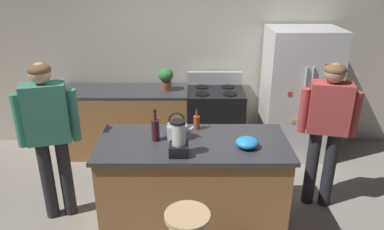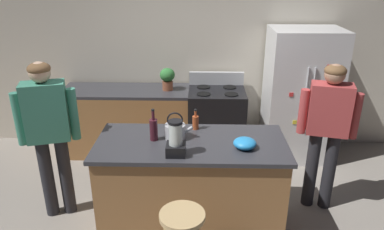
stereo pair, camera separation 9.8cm
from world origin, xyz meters
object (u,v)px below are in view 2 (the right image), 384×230
at_px(mixing_bowl, 245,143).
at_px(kitchen_island, 191,183).
at_px(refrigerator, 300,95).
at_px(blender_appliance, 176,141).
at_px(bottle_wine, 154,129).
at_px(bar_stool, 182,230).
at_px(tea_kettle, 175,131).
at_px(person_by_sink_right, 327,125).
at_px(bottle_cooking_sauce, 196,122).
at_px(potted_plant, 167,77).
at_px(stove_range, 216,122).
at_px(person_by_island_left, 48,127).

bearing_deg(mixing_bowl, kitchen_island, 166.65).
relative_size(refrigerator, blender_appliance, 5.42).
relative_size(refrigerator, bottle_wine, 5.55).
distance_m(bar_stool, tea_kettle, 0.99).
xyz_separation_m(person_by_sink_right, tea_kettle, (-1.53, -0.25, 0.03)).
height_order(bottle_cooking_sauce, tea_kettle, tea_kettle).
xyz_separation_m(bar_stool, tea_kettle, (-0.11, 0.87, 0.46)).
relative_size(potted_plant, tea_kettle, 1.09).
height_order(stove_range, person_by_island_left, person_by_island_left).
distance_m(stove_range, mixing_bowl, 1.73).
height_order(blender_appliance, bottle_cooking_sauce, blender_appliance).
height_order(potted_plant, bottle_wine, bottle_wine).
bearing_deg(person_by_sink_right, potted_plant, 144.74).
xyz_separation_m(stove_range, blender_appliance, (-0.43, -1.78, 0.59)).
height_order(person_by_sink_right, bottle_wine, person_by_sink_right).
height_order(refrigerator, blender_appliance, refrigerator).
height_order(kitchen_island, potted_plant, potted_plant).
bearing_deg(refrigerator, mixing_bowl, -119.55).
distance_m(refrigerator, stove_range, 1.18).
bearing_deg(blender_appliance, bar_stool, -81.49).
height_order(refrigerator, stove_range, refrigerator).
bearing_deg(mixing_bowl, refrigerator, 60.45).
xyz_separation_m(refrigerator, person_by_sink_right, (-0.03, -1.18, 0.10)).
bearing_deg(bottle_wine, bottle_cooking_sauce, 33.63).
xyz_separation_m(person_by_island_left, blender_appliance, (1.28, -0.38, 0.05)).
distance_m(bar_stool, bottle_wine, 1.01).
relative_size(stove_range, person_by_sink_right, 0.69).
relative_size(kitchen_island, potted_plant, 6.06).
bearing_deg(mixing_bowl, bottle_cooking_sauce, 138.24).
bearing_deg(bar_stool, refrigerator, 57.53).
bearing_deg(person_by_sink_right, refrigerator, 88.43).
bearing_deg(stove_range, tea_kettle, -107.60).
relative_size(kitchen_island, bar_stool, 2.61).
bearing_deg(kitchen_island, refrigerator, 46.77).
bearing_deg(tea_kettle, stove_range, 72.40).
bearing_deg(mixing_bowl, tea_kettle, 163.39).
relative_size(refrigerator, potted_plant, 5.85).
height_order(blender_appliance, mixing_bowl, blender_appliance).
relative_size(refrigerator, bar_stool, 2.52).
relative_size(kitchen_island, person_by_island_left, 1.09).
bearing_deg(person_by_island_left, blender_appliance, -16.38).
xyz_separation_m(kitchen_island, bottle_wine, (-0.36, 0.03, 0.58)).
distance_m(person_by_sink_right, blender_appliance, 1.61).
xyz_separation_m(refrigerator, person_by_island_left, (-2.82, -1.38, 0.13)).
bearing_deg(person_by_island_left, kitchen_island, -4.88).
bearing_deg(potted_plant, bottle_cooking_sauce, -72.57).
distance_m(refrigerator, bottle_wine, 2.30).
relative_size(person_by_sink_right, tea_kettle, 5.83).
distance_m(refrigerator, person_by_sink_right, 1.18).
distance_m(mixing_bowl, tea_kettle, 0.68).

